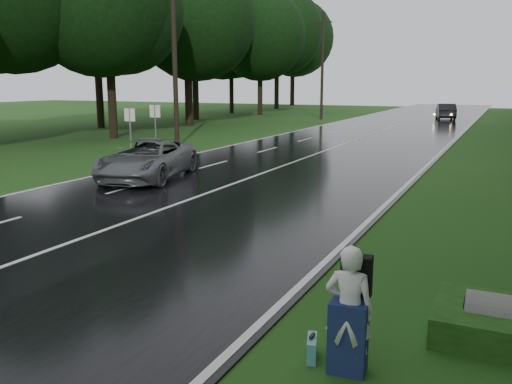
% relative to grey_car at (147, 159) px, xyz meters
% --- Properties ---
extents(road, '(12.00, 140.00, 0.04)m').
position_rel_grey_car_xyz_m(road, '(3.50, 10.28, -0.78)').
color(road, black).
rests_on(road, ground).
extents(lane_center, '(0.12, 140.00, 0.01)m').
position_rel_grey_car_xyz_m(lane_center, '(3.50, 10.28, -0.75)').
color(lane_center, silver).
rests_on(lane_center, road).
extents(grey_car, '(3.73, 5.88, 1.51)m').
position_rel_grey_car_xyz_m(grey_car, '(0.00, 0.00, 0.00)').
color(grey_car, '#575B5D').
rests_on(grey_car, road).
extents(far_car, '(2.57, 5.00, 1.57)m').
position_rel_grey_car_xyz_m(far_car, '(6.50, 40.84, 0.03)').
color(far_car, black).
rests_on(far_car, road).
extents(hitchhiker, '(0.65, 0.59, 1.72)m').
position_rel_grey_car_xyz_m(hitchhiker, '(10.89, -10.44, -0.00)').
color(hitchhiker, silver).
rests_on(hitchhiker, ground).
extents(suitcase, '(0.25, 0.45, 0.31)m').
position_rel_grey_car_xyz_m(suitcase, '(10.36, -10.34, -0.64)').
color(suitcase, teal).
rests_on(suitcase, ground).
extents(culvert, '(1.34, 0.67, 0.67)m').
position_rel_grey_car_xyz_m(culvert, '(12.83, -8.60, -0.80)').
color(culvert, slate).
rests_on(culvert, ground).
extents(utility_pole_mid, '(1.80, 0.28, 10.28)m').
position_rel_grey_car_xyz_m(utility_pole_mid, '(-5.00, 9.63, -0.80)').
color(utility_pole_mid, black).
rests_on(utility_pole_mid, ground).
extents(utility_pole_far, '(1.80, 0.28, 10.54)m').
position_rel_grey_car_xyz_m(utility_pole_far, '(-5.00, 35.98, -0.80)').
color(utility_pole_far, black).
rests_on(utility_pole_far, ground).
extents(road_sign_a, '(0.60, 0.10, 2.50)m').
position_rel_grey_car_xyz_m(road_sign_a, '(-3.70, 3.76, -0.80)').
color(road_sign_a, white).
rests_on(road_sign_a, ground).
extents(road_sign_b, '(0.62, 0.10, 2.58)m').
position_rel_grey_car_xyz_m(road_sign_b, '(-3.70, 5.76, -0.80)').
color(road_sign_b, white).
rests_on(road_sign_b, ground).
extents(tree_left_d, '(9.83, 9.83, 15.36)m').
position_rel_grey_car_xyz_m(tree_left_d, '(-11.59, 11.94, -0.80)').
color(tree_left_d, black).
rests_on(tree_left_d, ground).
extents(tree_left_e, '(9.69, 9.69, 15.14)m').
position_rel_grey_car_xyz_m(tree_left_e, '(-12.68, 23.15, -0.80)').
color(tree_left_e, black).
rests_on(tree_left_e, ground).
extents(tree_left_f, '(9.76, 9.76, 15.26)m').
position_rel_grey_car_xyz_m(tree_left_f, '(-14.00, 40.60, -0.80)').
color(tree_left_f, black).
rests_on(tree_left_f, ground).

